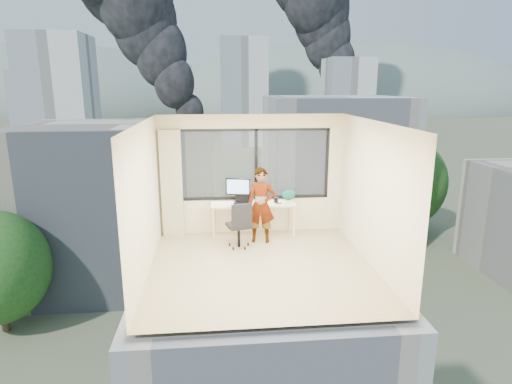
{
  "coord_description": "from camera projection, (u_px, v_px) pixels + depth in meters",
  "views": [
    {
      "loc": [
        -0.8,
        -7.15,
        3.2
      ],
      "look_at": [
        0.0,
        1.0,
        1.15
      ],
      "focal_mm": 30.1,
      "sensor_mm": 36.0,
      "label": 1
    }
  ],
  "objects": [
    {
      "name": "person",
      "position": [
        261.0,
        205.0,
        8.84
      ],
      "size": [
        0.63,
        0.47,
        1.57
      ],
      "primitive_type": "imported",
      "rotation": [
        0.0,
        0.0,
        -0.18
      ],
      "color": "#2D2D33",
      "rests_on": "floor"
    },
    {
      "name": "smoke_plume_b",
      "position": [
        352.0,
        23.0,
        170.52
      ],
      "size": [
        30.0,
        18.0,
        70.0
      ],
      "primitive_type": null,
      "color": "black",
      "rests_on": "exterior_ground"
    },
    {
      "name": "wall_right",
      "position": [
        373.0,
        195.0,
        7.63
      ],
      "size": [
        0.01,
        4.0,
        2.6
      ],
      "primitive_type": "cube",
      "color": "beige",
      "rests_on": "ground"
    },
    {
      "name": "chair",
      "position": [
        239.0,
        224.0,
        8.6
      ],
      "size": [
        0.61,
        0.61,
        0.97
      ],
      "primitive_type": null,
      "rotation": [
        0.0,
        0.0,
        0.28
      ],
      "color": "black",
      "rests_on": "floor"
    },
    {
      "name": "ceiling",
      "position": [
        262.0,
        122.0,
        7.13
      ],
      "size": [
        4.0,
        4.0,
        0.01
      ],
      "primitive_type": "cube",
      "color": "white",
      "rests_on": "ground"
    },
    {
      "name": "handbag",
      "position": [
        289.0,
        195.0,
        9.38
      ],
      "size": [
        0.31,
        0.23,
        0.22
      ],
      "primitive_type": "ellipsoid",
      "rotation": [
        0.0,
        0.0,
        -0.33
      ],
      "color": "#0B4739",
      "rests_on": "desk"
    },
    {
      "name": "far_tower_b",
      "position": [
        244.0,
        93.0,
        124.13
      ],
      "size": [
        13.0,
        13.0,
        30.0
      ],
      "primitive_type": "cube",
      "color": "silver",
      "rests_on": "exterior_ground"
    },
    {
      "name": "pen_cup",
      "position": [
        276.0,
        200.0,
        9.2
      ],
      "size": [
        0.11,
        0.11,
        0.11
      ],
      "primitive_type": "cylinder",
      "rotation": [
        0.0,
        0.0,
        0.26
      ],
      "color": "black",
      "rests_on": "desk"
    },
    {
      "name": "window_wall",
      "position": [
        254.0,
        164.0,
        9.32
      ],
      "size": [
        3.3,
        0.16,
        1.55
      ],
      "primitive_type": null,
      "color": "black",
      "rests_on": "ground"
    },
    {
      "name": "exterior_ground",
      "position": [
        217.0,
        145.0,
        127.01
      ],
      "size": [
        400.0,
        400.0,
        0.04
      ],
      "primitive_type": "cube",
      "color": "#515B3D",
      "rests_on": "ground"
    },
    {
      "name": "hill_b",
      "position": [
        345.0,
        108.0,
        329.55
      ],
      "size": [
        300.0,
        220.0,
        96.0
      ],
      "primitive_type": "ellipsoid",
      "color": "slate",
      "rests_on": "exterior_ground"
    },
    {
      "name": "laptop",
      "position": [
        242.0,
        199.0,
        9.07
      ],
      "size": [
        0.43,
        0.44,
        0.22
      ],
      "primitive_type": null,
      "rotation": [
        0.0,
        0.0,
        -0.28
      ],
      "color": "black",
      "rests_on": "desk"
    },
    {
      "name": "monitor",
      "position": [
        238.0,
        190.0,
        9.16
      ],
      "size": [
        0.54,
        0.23,
        0.53
      ],
      "primitive_type": null,
      "rotation": [
        0.0,
        0.0,
        -0.23
      ],
      "color": "black",
      "rests_on": "desk"
    },
    {
      "name": "desk",
      "position": [
        253.0,
        219.0,
        9.27
      ],
      "size": [
        1.8,
        0.6,
        0.75
      ],
      "primitive_type": "cube",
      "color": "beige",
      "rests_on": "floor"
    },
    {
      "name": "far_tower_d",
      "position": [
        41.0,
        103.0,
        147.64
      ],
      "size": [
        16.0,
        14.0,
        22.0
      ],
      "primitive_type": "cube",
      "color": "silver",
      "rests_on": "exterior_ground"
    },
    {
      "name": "floor",
      "position": [
        261.0,
        267.0,
        7.76
      ],
      "size": [
        4.0,
        4.0,
        0.01
      ],
      "primitive_type": "cube",
      "color": "tan",
      "rests_on": "ground"
    },
    {
      "name": "far_tower_a",
      "position": [
        60.0,
        100.0,
        96.17
      ],
      "size": [
        14.0,
        14.0,
        28.0
      ],
      "primitive_type": "cube",
      "color": "silver",
      "rests_on": "exterior_ground"
    },
    {
      "name": "tree_c",
      "position": [
        409.0,
        191.0,
        50.64
      ],
      "size": [
        8.4,
        8.4,
        10.0
      ],
      "primitive_type": null,
      "color": "#1F4617",
      "rests_on": "exterior_ground"
    },
    {
      "name": "far_tower_c",
      "position": [
        347.0,
        97.0,
        147.42
      ],
      "size": [
        15.0,
        15.0,
        26.0
      ],
      "primitive_type": "cube",
      "color": "silver",
      "rests_on": "exterior_ground"
    },
    {
      "name": "near_bldg_b",
      "position": [
        332.0,
        171.0,
        47.03
      ],
      "size": [
        14.0,
        13.0,
        16.0
      ],
      "primitive_type": "cube",
      "color": "silver",
      "rests_on": "exterior_ground"
    },
    {
      "name": "near_bldg_a",
      "position": [
        122.0,
        205.0,
        37.57
      ],
      "size": [
        16.0,
        12.0,
        14.0
      ],
      "primitive_type": "cube",
      "color": "beige",
      "rests_on": "exterior_ground"
    },
    {
      "name": "tree_b",
      "position": [
        292.0,
        286.0,
        27.82
      ],
      "size": [
        7.6,
        7.6,
        9.0
      ],
      "primitive_type": null,
      "color": "#1F4617",
      "rests_on": "exterior_ground"
    },
    {
      "name": "curtain",
      "position": [
        172.0,
        184.0,
        9.13
      ],
      "size": [
        0.45,
        0.14,
        2.3
      ],
      "primitive_type": "cube",
      "color": "beige",
      "rests_on": "floor"
    },
    {
      "name": "game_console",
      "position": [
        246.0,
        198.0,
        9.4
      ],
      "size": [
        0.31,
        0.27,
        0.07
      ],
      "primitive_type": "cube",
      "rotation": [
        0.0,
        0.0,
        0.13
      ],
      "color": "white",
      "rests_on": "desk"
    },
    {
      "name": "wall_front",
      "position": [
        279.0,
        237.0,
        5.51
      ],
      "size": [
        4.0,
        0.01,
        2.6
      ],
      "primitive_type": "cube",
      "color": "beige",
      "rests_on": "ground"
    },
    {
      "name": "hill_a",
      "position": [
        47.0,
        109.0,
        308.77
      ],
      "size": [
        288.0,
        216.0,
        90.0
      ],
      "primitive_type": "ellipsoid",
      "color": "slate",
      "rests_on": "exterior_ground"
    },
    {
      "name": "wall_left",
      "position": [
        144.0,
        200.0,
        7.25
      ],
      "size": [
        0.01,
        4.0,
        2.6
      ],
      "primitive_type": "cube",
      "color": "beige",
      "rests_on": "ground"
    },
    {
      "name": "cellphone",
      "position": [
        279.0,
        203.0,
        9.12
      ],
      "size": [
        0.11,
        0.05,
        0.01
      ],
      "primitive_type": "cube",
      "rotation": [
        0.0,
        0.0,
        0.01
      ],
      "color": "black",
      "rests_on": "desk"
    }
  ]
}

